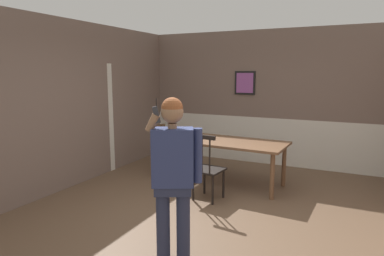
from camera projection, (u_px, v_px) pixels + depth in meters
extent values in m
plane|color=brown|center=(205.00, 220.00, 4.50)|extent=(7.08, 7.08, 0.00)
cube|color=#756056|center=(268.00, 74.00, 7.04)|extent=(5.33, 0.12, 1.81)
cube|color=silver|center=(266.00, 140.00, 7.28)|extent=(5.33, 0.14, 0.99)
cube|color=silver|center=(267.00, 118.00, 7.17)|extent=(5.33, 0.05, 0.06)
cube|color=black|center=(245.00, 83.00, 7.21)|extent=(0.44, 0.03, 0.50)
cube|color=#98509E|center=(245.00, 83.00, 7.20)|extent=(0.36, 0.01, 0.42)
cube|color=#756056|center=(53.00, 106.00, 5.43)|extent=(0.12, 6.44, 2.80)
cube|color=silver|center=(110.00, 118.00, 6.64)|extent=(0.06, 0.12, 2.10)
cube|color=brown|center=(229.00, 142.00, 5.85)|extent=(1.96, 1.02, 0.04)
cylinder|color=brown|center=(176.00, 162.00, 6.00)|extent=(0.07, 0.07, 0.73)
cylinder|color=brown|center=(272.00, 176.00, 5.19)|extent=(0.07, 0.07, 0.73)
cylinder|color=brown|center=(195.00, 154.00, 6.63)|extent=(0.07, 0.07, 0.73)
cylinder|color=brown|center=(284.00, 165.00, 5.81)|extent=(0.07, 0.07, 0.73)
cube|color=black|center=(209.00, 170.00, 5.19)|extent=(0.47, 0.47, 0.03)
cube|color=black|center=(202.00, 137.00, 4.94)|extent=(0.43, 0.09, 0.06)
cylinder|color=black|center=(195.00, 152.00, 5.05)|extent=(0.02, 0.02, 0.56)
cylinder|color=black|center=(202.00, 154.00, 4.98)|extent=(0.02, 0.02, 0.56)
cylinder|color=black|center=(210.00, 155.00, 4.91)|extent=(0.02, 0.02, 0.56)
cylinder|color=black|center=(204.00, 180.00, 5.46)|extent=(0.04, 0.04, 0.45)
cylinder|color=black|center=(223.00, 184.00, 5.28)|extent=(0.04, 0.04, 0.45)
cylinder|color=black|center=(193.00, 186.00, 5.18)|extent=(0.04, 0.04, 0.45)
cylinder|color=black|center=(213.00, 190.00, 5.00)|extent=(0.04, 0.04, 0.45)
cube|color=#513823|center=(166.00, 150.00, 6.52)|extent=(0.47, 0.47, 0.03)
cube|color=#513823|center=(158.00, 127.00, 6.55)|extent=(0.10, 0.42, 0.06)
cylinder|color=#513823|center=(162.00, 136.00, 6.68)|extent=(0.02, 0.02, 0.46)
cylinder|color=#513823|center=(158.00, 137.00, 6.58)|extent=(0.02, 0.02, 0.46)
cylinder|color=#513823|center=(154.00, 138.00, 6.48)|extent=(0.02, 0.02, 0.46)
cylinder|color=#513823|center=(178.00, 162.00, 6.60)|extent=(0.04, 0.04, 0.44)
cylinder|color=#513823|center=(167.00, 165.00, 6.33)|extent=(0.04, 0.04, 0.44)
cylinder|color=#513823|center=(164.00, 159.00, 6.78)|extent=(0.04, 0.04, 0.44)
cylinder|color=#513823|center=(154.00, 163.00, 6.51)|extent=(0.04, 0.04, 0.44)
cylinder|color=#282E49|center=(183.00, 223.00, 3.49)|extent=(0.14, 0.14, 0.82)
cylinder|color=#282E49|center=(163.00, 223.00, 3.48)|extent=(0.14, 0.14, 0.82)
cube|color=#282E49|center=(173.00, 188.00, 3.42)|extent=(0.42, 0.35, 0.12)
cube|color=navy|center=(173.00, 157.00, 3.37)|extent=(0.47, 0.39, 0.58)
cylinder|color=navy|center=(198.00, 156.00, 3.37)|extent=(0.09, 0.09, 0.55)
cylinder|color=#936B4C|center=(153.00, 123.00, 3.29)|extent=(0.16, 0.10, 0.20)
cylinder|color=#936B4C|center=(172.00, 126.00, 3.32)|extent=(0.09, 0.09, 0.05)
sphere|color=#936B4C|center=(172.00, 112.00, 3.30)|extent=(0.22, 0.22, 0.22)
sphere|color=brown|center=(172.00, 108.00, 3.29)|extent=(0.21, 0.21, 0.21)
cube|color=#2D2D33|center=(156.00, 115.00, 3.27)|extent=(0.09, 0.07, 0.17)
cylinder|color=black|center=(156.00, 102.00, 3.25)|extent=(0.01, 0.01, 0.08)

